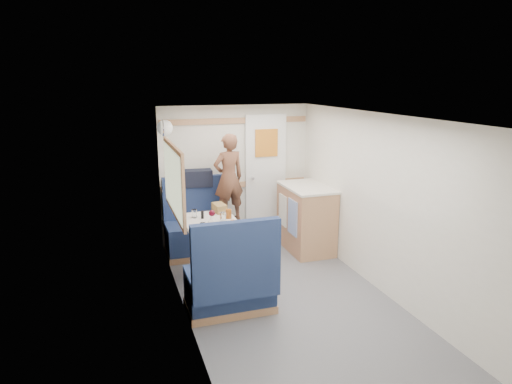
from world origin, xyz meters
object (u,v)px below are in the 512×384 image
object	(u,v)px
duffel_bag	(195,178)
bench_far	(198,233)
dinette_table	(212,234)
beer_glass	(229,214)
galley_counter	(306,218)
orange_fruit	(233,223)
salt_grinder	(211,217)
tumbler_mid	(194,213)
dome_light	(165,128)
pepper_grinder	(202,215)
cheese_block	(227,226)
wine_glass	(212,214)
tray	(222,225)
tumbler_right	(223,217)
person	(229,178)
tumbler_left	(203,227)
bench_near	(231,285)
bread_loaf	(219,208)

from	to	relation	value
duffel_bag	bench_far	bearing A→B (deg)	-90.38
dinette_table	beer_glass	xyz separation A→B (m)	(0.22, 0.06, 0.21)
galley_counter	orange_fruit	bearing A→B (deg)	-147.11
salt_grinder	tumbler_mid	bearing A→B (deg)	131.77
dome_light	pepper_grinder	distance (m)	1.24
dome_light	cheese_block	world-z (taller)	dome_light
tumbler_mid	wine_glass	bearing A→B (deg)	-64.25
tray	tumbler_right	world-z (taller)	tumbler_right
duffel_bag	tumbler_right	size ratio (longest dim) A/B	4.10
bench_far	person	xyz separation A→B (m)	(0.43, -0.04, 0.75)
salt_grinder	tumbler_right	bearing A→B (deg)	-34.63
dome_light	tray	bearing A→B (deg)	-65.94
beer_glass	dome_light	bearing A→B (deg)	128.06
duffel_bag	orange_fruit	xyz separation A→B (m)	(0.16, -1.40, -0.24)
bench_far	tumbler_right	distance (m)	1.04
person	wine_glass	world-z (taller)	person
dinette_table	tumbler_left	xyz separation A→B (m)	(-0.17, -0.32, 0.20)
person	galley_counter	bearing A→B (deg)	153.74
orange_fruit	tumbler_left	bearing A→B (deg)	-173.86
tray	bench_far	bearing A→B (deg)	94.07
tumbler_mid	beer_glass	bearing A→B (deg)	-22.91
orange_fruit	wine_glass	distance (m)	0.29
orange_fruit	tray	bearing A→B (deg)	140.28
tray	beer_glass	bearing A→B (deg)	59.72
orange_fruit	person	bearing A→B (deg)	77.41
bench_near	galley_counter	xyz separation A→B (m)	(1.47, 1.41, 0.17)
bench_far	dome_light	xyz separation A→B (m)	(-0.39, -0.01, 1.45)
orange_fruit	bench_far	bearing A→B (deg)	99.05
duffel_bag	tumbler_mid	xyz separation A→B (m)	(-0.18, -0.89, -0.24)
person	pepper_grinder	world-z (taller)	person
tumbler_left	salt_grinder	size ratio (longest dim) A/B	1.24
wine_glass	beer_glass	distance (m)	0.29
person	bread_loaf	distance (m)	0.58
bench_far	cheese_block	distance (m)	1.28
tumbler_mid	bench_far	bearing A→B (deg)	75.77
tray	tumbler_mid	size ratio (longest dim) A/B	3.57
tumbler_right	person	bearing A→B (deg)	70.86
cheese_block	tumbler_left	xyz separation A→B (m)	(-0.27, 0.01, 0.01)
galley_counter	beer_glass	distance (m)	1.37
galley_counter	orange_fruit	xyz separation A→B (m)	(-1.29, -0.83, 0.31)
dinette_table	beer_glass	distance (m)	0.31
bench_far	galley_counter	distance (m)	1.51
bench_far	person	world-z (taller)	person
beer_glass	tumbler_right	bearing A→B (deg)	-131.47
cheese_block	dome_light	bearing A→B (deg)	112.80
duffel_bag	salt_grinder	distance (m)	1.11
dinette_table	bench_near	size ratio (longest dim) A/B	0.88
cheese_block	tumbler_mid	xyz separation A→B (m)	(-0.27, 0.56, 0.01)
bread_loaf	wine_glass	bearing A→B (deg)	-113.33
galley_counter	beer_glass	xyz separation A→B (m)	(-1.24, -0.49, 0.31)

